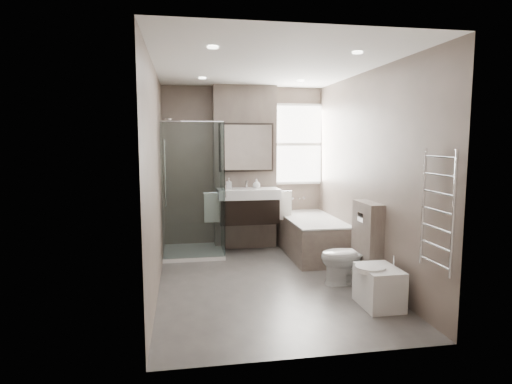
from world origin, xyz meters
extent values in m
cube|color=#524E4B|center=(0.00, 0.00, -0.03)|extent=(2.65, 3.85, 0.05)
cube|color=silver|center=(0.00, 0.00, 2.62)|extent=(2.65, 3.85, 0.05)
cube|color=#6B5C52|center=(0.00, 1.92, 1.30)|extent=(2.65, 0.05, 2.60)
cube|color=#6B5C52|center=(0.00, -1.92, 1.30)|extent=(2.65, 0.05, 2.60)
cube|color=#6B5C52|center=(-1.32, 0.00, 1.30)|extent=(0.05, 3.85, 2.60)
cube|color=#6B5C52|center=(1.32, 0.00, 1.30)|extent=(0.05, 3.85, 2.60)
cube|color=#65584F|center=(0.00, 1.77, 1.30)|extent=(1.00, 0.25, 2.60)
cube|color=black|center=(0.00, 1.42, 0.66)|extent=(0.90, 0.45, 0.38)
cube|color=white|center=(0.00, 1.42, 0.92)|extent=(0.95, 0.47, 0.15)
cylinder|color=silver|center=(0.00, 1.59, 1.06)|extent=(0.03, 0.03, 0.12)
cylinder|color=silver|center=(0.00, 1.53, 1.11)|extent=(0.02, 0.12, 0.02)
cube|color=black|center=(0.00, 1.62, 1.63)|extent=(0.86, 0.06, 0.76)
cube|color=white|center=(0.00, 1.58, 1.63)|extent=(0.80, 0.02, 0.70)
cube|color=silver|center=(-0.56, 1.40, 0.72)|extent=(0.24, 0.06, 0.44)
cube|color=silver|center=(0.56, 1.40, 0.72)|extent=(0.24, 0.06, 0.44)
cube|color=white|center=(-0.85, 1.45, 0.03)|extent=(0.90, 0.90, 0.06)
cube|color=white|center=(-0.85, 1.01, 1.03)|extent=(0.88, 0.01, 1.94)
cube|color=white|center=(-0.41, 1.45, 1.03)|extent=(0.01, 0.88, 1.94)
cylinder|color=silver|center=(-1.25, 1.45, 1.25)|extent=(0.02, 0.02, 1.00)
cube|color=#65584F|center=(0.93, 1.10, 0.28)|extent=(0.75, 1.60, 0.55)
cube|color=white|center=(0.93, 1.10, 0.56)|extent=(0.75, 1.60, 0.03)
cube|color=white|center=(0.93, 1.10, 0.49)|extent=(0.61, 1.42, 0.12)
cube|color=white|center=(0.90, 1.88, 1.67)|extent=(0.98, 0.04, 1.33)
cube|color=white|center=(0.90, 1.85, 1.67)|extent=(0.90, 0.01, 1.25)
cube|color=white|center=(0.90, 1.85, 1.68)|extent=(0.90, 0.01, 0.05)
imported|color=white|center=(0.97, -0.25, 0.34)|extent=(0.68, 0.40, 0.68)
cube|color=#65584F|center=(1.21, -0.25, 0.50)|extent=(0.18, 0.55, 1.00)
cube|color=silver|center=(1.11, -0.25, 0.82)|extent=(0.01, 0.16, 0.11)
cube|color=white|center=(1.02, -0.99, 0.21)|extent=(0.38, 0.52, 0.42)
cylinder|color=white|center=(0.92, -0.99, 0.41)|extent=(0.31, 0.31, 0.05)
cylinder|color=silver|center=(1.18, -0.99, 0.49)|extent=(0.02, 0.02, 0.10)
cylinder|color=silver|center=(1.25, -1.83, 1.12)|extent=(0.03, 0.03, 1.10)
cylinder|color=silver|center=(1.25, -1.37, 1.12)|extent=(0.03, 0.03, 1.10)
cube|color=silver|center=(1.25, -1.60, 1.12)|extent=(0.02, 0.46, 1.00)
imported|color=white|center=(-0.30, 1.41, 1.09)|extent=(0.08, 0.08, 0.17)
imported|color=white|center=(0.14, 1.46, 1.07)|extent=(0.11, 0.11, 0.15)
camera|label=1|loc=(-1.00, -5.04, 1.75)|focal=30.00mm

